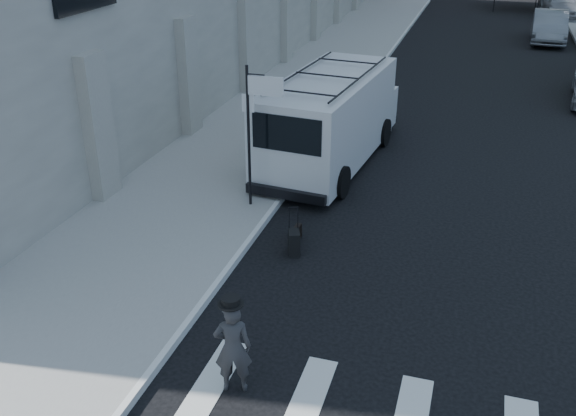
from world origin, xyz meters
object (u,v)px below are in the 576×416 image
Objects in this scene: suitcase at (294,242)px; parked_car_b at (549,27)px; parked_car_c at (562,4)px; briefcase at (296,234)px; businessman at (233,348)px; cargo_van at (331,118)px.

parked_car_b is at bearing 54.29° from suitcase.
suitcase is 35.08m from parked_car_c.
parked_car_c is at bearing 83.86° from parked_car_b.
briefcase is 0.08× the size of parked_car_c.
businessman is 3.67× the size of briefcase.
parked_car_c is (8.28, 28.66, -0.52)m from cargo_van.
businessman is 0.29× the size of parked_car_c.
businessman is 39.31m from parked_car_c.
briefcase is 34.52m from parked_car_c.
parked_car_b is 8.54m from parked_car_c.
suitcase is at bearing -78.68° from cargo_van.
cargo_van reaches higher than businessman.
parked_car_c is at bearing 55.73° from suitcase.
cargo_van reaches higher than parked_car_c.
suitcase is (-0.32, 4.39, -0.52)m from businessman.
businessman is 30.79m from parked_car_b.
parked_car_b is at bearing 76.34° from cargo_van.
parked_car_c reaches higher than suitcase.
cargo_van reaches higher than suitcase.
businessman reaches higher than parked_car_b.
suitcase is at bearing -75.94° from briefcase.
briefcase is at bearing 80.06° from suitcase.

